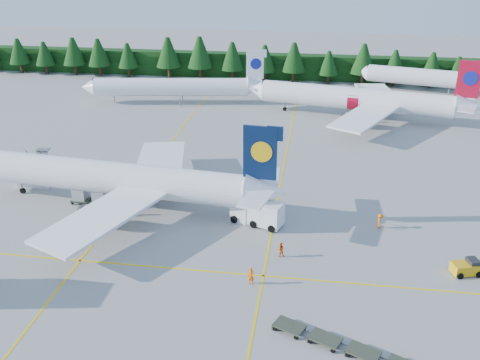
# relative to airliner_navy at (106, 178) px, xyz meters

# --- Properties ---
(ground) EXTENTS (320.00, 320.00, 0.00)m
(ground) POSITION_rel_airliner_navy_xyz_m (15.93, -7.69, -3.72)
(ground) COLOR #9D9D97
(ground) RESTS_ON ground
(taxi_stripe_a) EXTENTS (0.25, 120.00, 0.01)m
(taxi_stripe_a) POSITION_rel_airliner_navy_xyz_m (1.93, 12.31, -3.71)
(taxi_stripe_a) COLOR yellow
(taxi_stripe_a) RESTS_ON ground
(taxi_stripe_b) EXTENTS (0.25, 120.00, 0.01)m
(taxi_stripe_b) POSITION_rel_airliner_navy_xyz_m (21.93, 12.31, -3.71)
(taxi_stripe_b) COLOR yellow
(taxi_stripe_b) RESTS_ON ground
(taxi_stripe_cross) EXTENTS (80.00, 0.25, 0.01)m
(taxi_stripe_cross) POSITION_rel_airliner_navy_xyz_m (15.93, -13.69, -3.71)
(taxi_stripe_cross) COLOR yellow
(taxi_stripe_cross) RESTS_ON ground
(treeline_hedge) EXTENTS (220.00, 4.00, 6.00)m
(treeline_hedge) POSITION_rel_airliner_navy_xyz_m (15.93, 74.31, -0.72)
(treeline_hedge) COLOR black
(treeline_hedge) RESTS_ON ground
(airliner_navy) EXTENTS (42.50, 34.82, 12.37)m
(airliner_navy) POSITION_rel_airliner_navy_xyz_m (0.00, 0.00, 0.00)
(airliner_navy) COLOR white
(airliner_navy) RESTS_ON ground
(airliner_red) EXTENTS (42.72, 34.81, 12.55)m
(airliner_red) POSITION_rel_airliner_navy_xyz_m (32.85, 43.26, 0.05)
(airliner_red) COLOR white
(airliner_red) RESTS_ON ground
(airliner_far_left) EXTENTS (38.28, 8.89, 11.17)m
(airliner_far_left) POSITION_rel_airliner_navy_xyz_m (-5.41, 48.04, -0.21)
(airliner_far_left) COLOR white
(airliner_far_left) RESTS_ON ground
(airliner_far_right) EXTENTS (38.05, 12.27, 11.26)m
(airliner_far_right) POSITION_rel_airliner_navy_xyz_m (52.83, 64.57, -0.19)
(airliner_far_right) COLOR white
(airliner_far_right) RESTS_ON ground
(airstairs) EXTENTS (4.63, 6.28, 3.97)m
(airstairs) POSITION_rel_airliner_navy_xyz_m (-12.49, 4.38, -2.85)
(airstairs) COLOR white
(airstairs) RESTS_ON ground
(service_truck) EXTENTS (6.81, 4.32, 3.09)m
(service_truck) POSITION_rel_airliner_navy_xyz_m (19.96, -2.54, -2.19)
(service_truck) COLOR white
(service_truck) RESTS_ON ground
(baggage_tug) EXTENTS (3.27, 2.37, 1.58)m
(baggage_tug) POSITION_rel_airliner_navy_xyz_m (42.77, -10.18, -2.94)
(baggage_tug) COLOR #D89A0C
(baggage_tug) RESTS_ON ground
(dolly_train) EXTENTS (12.58, 6.27, 0.16)m
(dolly_train) POSITION_rel_airliner_navy_xyz_m (29.82, -23.57, -3.21)
(dolly_train) COLOR #363C2B
(dolly_train) RESTS_ON ground
(uld_pair) EXTENTS (5.30, 2.35, 1.80)m
(uld_pair) POSITION_rel_airliner_navy_xyz_m (-2.30, -0.51, -2.51)
(uld_pair) COLOR #363C2B
(uld_pair) RESTS_ON ground
(crew_a) EXTENTS (0.76, 0.58, 1.87)m
(crew_a) POSITION_rel_airliner_navy_xyz_m (20.83, -15.24, -2.78)
(crew_a) COLOR #FD6205
(crew_a) RESTS_ON ground
(crew_b) EXTENTS (0.99, 0.87, 1.70)m
(crew_b) POSITION_rel_airliner_navy_xyz_m (23.36, -9.62, -2.87)
(crew_b) COLOR #F75105
(crew_b) RESTS_ON ground
(crew_c) EXTENTS (0.56, 0.80, 1.88)m
(crew_c) POSITION_rel_airliner_navy_xyz_m (34.71, -1.56, -2.78)
(crew_c) COLOR #FD6205
(crew_c) RESTS_ON ground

